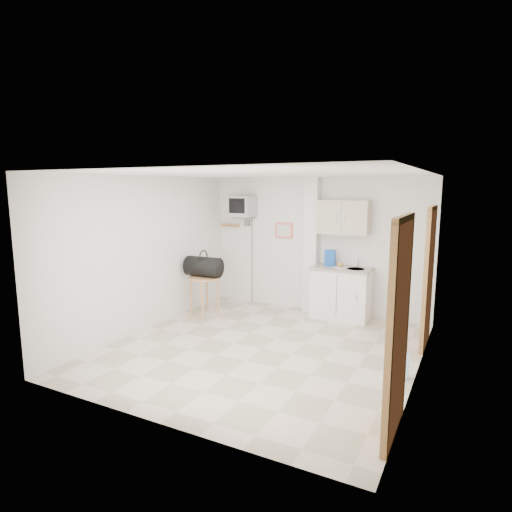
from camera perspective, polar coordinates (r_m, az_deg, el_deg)
The scene contains 7 objects.
ground at distance 6.35m, azimuth 0.83°, elevation -12.26°, with size 4.50×4.50×0.00m, color beige.
room_envelope at distance 5.94m, azimuth 3.32°, elevation 1.58°, with size 4.24×4.54×2.55m.
kitchenette at distance 7.73m, azimuth 11.35°, elevation -2.33°, with size 1.03×0.58×2.10m.
crt_television at distance 8.39m, azimuth -1.83°, elevation 6.53°, with size 0.44×0.45×2.15m.
round_table at distance 7.78m, azimuth -6.89°, elevation -3.59°, with size 0.58×0.58×0.72m.
duffel_bag at distance 7.76m, azimuth -7.00°, elevation -1.40°, with size 0.66×0.38×0.49m.
water_bottle at distance 5.69m, azimuth 19.16°, elevation -13.77°, with size 0.11×0.11×0.34m.
Camera 1 is at (2.64, -5.29, 2.32)m, focal length 30.00 mm.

